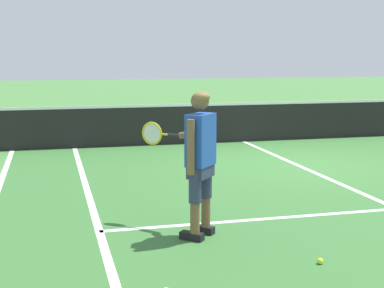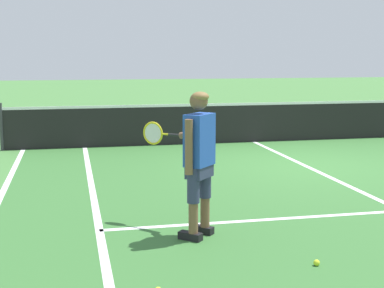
% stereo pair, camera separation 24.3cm
% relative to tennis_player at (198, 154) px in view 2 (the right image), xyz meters
% --- Properties ---
extents(ground_plane, '(80.00, 80.00, 0.00)m').
position_rel_tennis_player_xyz_m(ground_plane, '(2.99, 3.83, -0.99)').
color(ground_plane, '#477F3D').
extents(court_inner_surface, '(10.98, 9.38, 0.00)m').
position_rel_tennis_player_xyz_m(court_inner_surface, '(2.99, 2.38, -0.99)').
color(court_inner_surface, '#387033').
rests_on(court_inner_surface, ground).
extents(line_centre_service, '(0.10, 6.40, 0.01)m').
position_rel_tennis_player_xyz_m(line_centre_service, '(2.99, 3.67, -0.99)').
color(line_centre_service, white).
rests_on(line_centre_service, ground).
extents(line_singles_left, '(0.10, 8.98, 0.01)m').
position_rel_tennis_player_xyz_m(line_singles_left, '(-1.12, 2.38, -0.99)').
color(line_singles_left, white).
rests_on(line_singles_left, ground).
extents(line_doubles_left, '(0.10, 8.98, 0.01)m').
position_rel_tennis_player_xyz_m(line_doubles_left, '(-2.50, 2.38, -0.99)').
color(line_doubles_left, white).
rests_on(line_doubles_left, ground).
extents(tennis_net, '(11.96, 0.08, 1.07)m').
position_rel_tennis_player_xyz_m(tennis_net, '(2.99, 6.87, -0.49)').
color(tennis_net, '#333338').
rests_on(tennis_net, ground).
extents(tennis_player, '(0.78, 1.14, 1.71)m').
position_rel_tennis_player_xyz_m(tennis_player, '(0.00, 0.00, 0.00)').
color(tennis_player, black).
rests_on(tennis_player, ground).
extents(tennis_ball_by_baseline, '(0.07, 0.07, 0.07)m').
position_rel_tennis_player_xyz_m(tennis_ball_by_baseline, '(0.98, -1.17, -0.96)').
color(tennis_ball_by_baseline, '#CCE02D').
rests_on(tennis_ball_by_baseline, ground).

